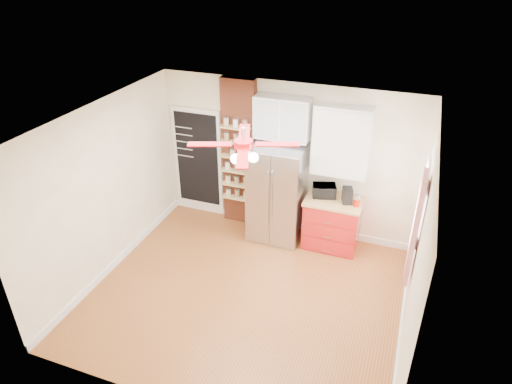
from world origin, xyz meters
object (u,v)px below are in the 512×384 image
(fridge, at_px, (277,193))
(ceiling_fan, at_px, (244,145))
(toaster_oven, at_px, (324,191))
(canister_left, at_px, (356,202))
(red_cabinet, at_px, (332,223))
(coffee_maker, at_px, (347,195))
(pantry_jar_oats, at_px, (233,153))

(fridge, distance_m, ceiling_fan, 2.25)
(toaster_oven, distance_m, canister_left, 0.58)
(red_cabinet, xyz_separation_m, toaster_oven, (-0.19, 0.06, 0.55))
(red_cabinet, relative_size, ceiling_fan, 0.67)
(ceiling_fan, height_order, coffee_maker, ceiling_fan)
(red_cabinet, distance_m, ceiling_fan, 2.75)
(red_cabinet, height_order, ceiling_fan, ceiling_fan)
(toaster_oven, bearing_deg, pantry_jar_oats, 162.66)
(fridge, relative_size, pantry_jar_oats, 14.40)
(red_cabinet, xyz_separation_m, pantry_jar_oats, (-1.83, 0.08, 0.98))
(fridge, relative_size, toaster_oven, 4.56)
(canister_left, bearing_deg, ceiling_fan, -128.75)
(toaster_oven, relative_size, canister_left, 2.79)
(fridge, relative_size, red_cabinet, 1.86)
(red_cabinet, distance_m, pantry_jar_oats, 2.07)
(red_cabinet, relative_size, toaster_oven, 2.45)
(canister_left, bearing_deg, toaster_oven, 166.40)
(ceiling_fan, bearing_deg, pantry_jar_oats, 117.24)
(canister_left, relative_size, pantry_jar_oats, 1.13)
(fridge, xyz_separation_m, coffee_maker, (1.18, 0.05, 0.15))
(coffee_maker, distance_m, pantry_jar_oats, 2.07)
(fridge, height_order, ceiling_fan, ceiling_fan)
(ceiling_fan, distance_m, toaster_oven, 2.36)
(coffee_maker, bearing_deg, red_cabinet, 162.42)
(ceiling_fan, bearing_deg, red_cabinet, 61.29)
(toaster_oven, height_order, canister_left, toaster_oven)
(fridge, relative_size, canister_left, 12.73)
(coffee_maker, height_order, pantry_jar_oats, pantry_jar_oats)
(fridge, bearing_deg, red_cabinet, 2.95)
(ceiling_fan, xyz_separation_m, coffee_maker, (1.13, 1.68, -1.39))
(red_cabinet, relative_size, pantry_jar_oats, 7.73)
(fridge, distance_m, coffee_maker, 1.19)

